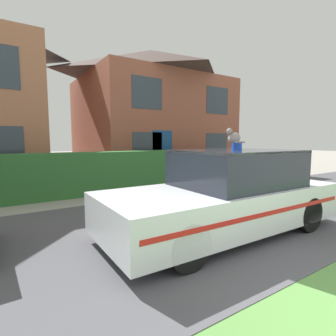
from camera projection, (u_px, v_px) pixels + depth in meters
road_strip at (182, 223)px, 5.33m from camera, size 28.00×5.07×0.01m
garden_hedge at (120, 171)px, 8.65m from camera, size 10.79×0.69×1.32m
police_car at (227, 194)px, 4.78m from camera, size 4.48×1.85×1.63m
cat at (233, 137)px, 4.61m from camera, size 0.26×0.28×0.27m
house_right at (151, 110)px, 14.52m from camera, size 7.50×6.68×6.54m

